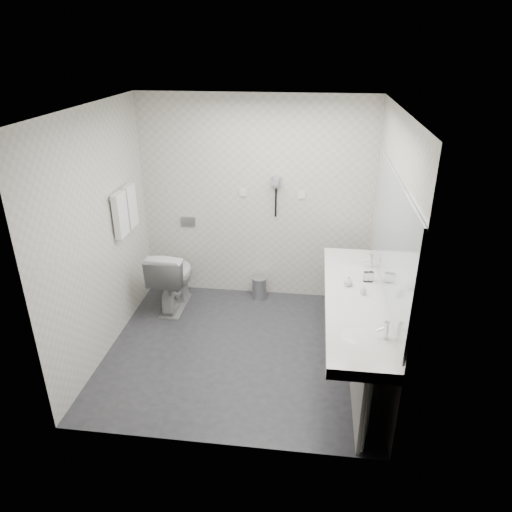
# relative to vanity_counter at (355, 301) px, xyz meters

# --- Properties ---
(floor) EXTENTS (2.80, 2.80, 0.00)m
(floor) POSITION_rel_vanity_counter_xyz_m (-1.12, 0.20, -0.80)
(floor) COLOR #29292E
(floor) RESTS_ON ground
(ceiling) EXTENTS (2.80, 2.80, 0.00)m
(ceiling) POSITION_rel_vanity_counter_xyz_m (-1.12, 0.20, 1.70)
(ceiling) COLOR silver
(ceiling) RESTS_ON wall_back
(wall_back) EXTENTS (2.80, 0.00, 2.80)m
(wall_back) POSITION_rel_vanity_counter_xyz_m (-1.12, 1.50, 0.45)
(wall_back) COLOR beige
(wall_back) RESTS_ON floor
(wall_front) EXTENTS (2.80, 0.00, 2.80)m
(wall_front) POSITION_rel_vanity_counter_xyz_m (-1.12, -1.10, 0.45)
(wall_front) COLOR beige
(wall_front) RESTS_ON floor
(wall_left) EXTENTS (0.00, 2.60, 2.60)m
(wall_left) POSITION_rel_vanity_counter_xyz_m (-2.52, 0.20, 0.45)
(wall_left) COLOR beige
(wall_left) RESTS_ON floor
(wall_right) EXTENTS (0.00, 2.60, 2.60)m
(wall_right) POSITION_rel_vanity_counter_xyz_m (0.27, 0.20, 0.45)
(wall_right) COLOR beige
(wall_right) RESTS_ON floor
(vanity_counter) EXTENTS (0.55, 2.20, 0.10)m
(vanity_counter) POSITION_rel_vanity_counter_xyz_m (0.00, 0.00, 0.00)
(vanity_counter) COLOR silver
(vanity_counter) RESTS_ON floor
(vanity_panel) EXTENTS (0.03, 2.15, 0.75)m
(vanity_panel) POSITION_rel_vanity_counter_xyz_m (0.02, 0.00, -0.42)
(vanity_panel) COLOR gray
(vanity_panel) RESTS_ON floor
(vanity_post_near) EXTENTS (0.06, 0.06, 0.75)m
(vanity_post_near) POSITION_rel_vanity_counter_xyz_m (0.05, -1.04, -0.42)
(vanity_post_near) COLOR silver
(vanity_post_near) RESTS_ON floor
(vanity_post_far) EXTENTS (0.06, 0.06, 0.75)m
(vanity_post_far) POSITION_rel_vanity_counter_xyz_m (0.05, 1.04, -0.42)
(vanity_post_far) COLOR silver
(vanity_post_far) RESTS_ON floor
(mirror) EXTENTS (0.02, 2.20, 1.05)m
(mirror) POSITION_rel_vanity_counter_xyz_m (0.26, 0.00, 0.65)
(mirror) COLOR #B2BCC6
(mirror) RESTS_ON wall_right
(basin_near) EXTENTS (0.40, 0.31, 0.05)m
(basin_near) POSITION_rel_vanity_counter_xyz_m (0.00, -0.65, 0.04)
(basin_near) COLOR silver
(basin_near) RESTS_ON vanity_counter
(basin_far) EXTENTS (0.40, 0.31, 0.05)m
(basin_far) POSITION_rel_vanity_counter_xyz_m (0.00, 0.65, 0.04)
(basin_far) COLOR silver
(basin_far) RESTS_ON vanity_counter
(faucet_near) EXTENTS (0.04, 0.04, 0.15)m
(faucet_near) POSITION_rel_vanity_counter_xyz_m (0.19, -0.65, 0.12)
(faucet_near) COLOR silver
(faucet_near) RESTS_ON vanity_counter
(faucet_far) EXTENTS (0.04, 0.04, 0.15)m
(faucet_far) POSITION_rel_vanity_counter_xyz_m (0.19, 0.65, 0.12)
(faucet_far) COLOR silver
(faucet_far) RESTS_ON vanity_counter
(soap_bottle_a) EXTENTS (0.06, 0.06, 0.09)m
(soap_bottle_a) POSITION_rel_vanity_counter_xyz_m (0.08, 0.05, 0.10)
(soap_bottle_a) COLOR silver
(soap_bottle_a) RESTS_ON vanity_counter
(soap_bottle_b) EXTENTS (0.09, 0.09, 0.10)m
(soap_bottle_b) POSITION_rel_vanity_counter_xyz_m (-0.05, 0.21, 0.10)
(soap_bottle_b) COLOR silver
(soap_bottle_b) RESTS_ON vanity_counter
(glass_left) EXTENTS (0.07, 0.07, 0.10)m
(glass_left) POSITION_rel_vanity_counter_xyz_m (0.12, 0.32, 0.10)
(glass_left) COLOR silver
(glass_left) RESTS_ON vanity_counter
(glass_right) EXTENTS (0.07, 0.07, 0.10)m
(glass_right) POSITION_rel_vanity_counter_xyz_m (0.17, 0.33, 0.10)
(glass_right) COLOR silver
(glass_right) RESTS_ON vanity_counter
(toilet) EXTENTS (0.45, 0.79, 0.79)m
(toilet) POSITION_rel_vanity_counter_xyz_m (-2.08, 1.01, -0.40)
(toilet) COLOR silver
(toilet) RESTS_ON floor
(flush_plate) EXTENTS (0.18, 0.02, 0.12)m
(flush_plate) POSITION_rel_vanity_counter_xyz_m (-1.98, 1.49, 0.15)
(flush_plate) COLOR #B2B5BA
(flush_plate) RESTS_ON wall_back
(pedal_bin) EXTENTS (0.22, 0.22, 0.27)m
(pedal_bin) POSITION_rel_vanity_counter_xyz_m (-1.06, 1.35, -0.67)
(pedal_bin) COLOR #B2B5BA
(pedal_bin) RESTS_ON floor
(bin_lid) EXTENTS (0.19, 0.19, 0.02)m
(bin_lid) POSITION_rel_vanity_counter_xyz_m (-1.06, 1.35, -0.52)
(bin_lid) COLOR #B2B5BA
(bin_lid) RESTS_ON pedal_bin
(towel_rail) EXTENTS (0.02, 0.62, 0.02)m
(towel_rail) POSITION_rel_vanity_counter_xyz_m (-2.47, 0.75, 0.75)
(towel_rail) COLOR silver
(towel_rail) RESTS_ON wall_left
(towel_near) EXTENTS (0.07, 0.24, 0.48)m
(towel_near) POSITION_rel_vanity_counter_xyz_m (-2.46, 0.61, 0.53)
(towel_near) COLOR white
(towel_near) RESTS_ON towel_rail
(towel_far) EXTENTS (0.07, 0.24, 0.48)m
(towel_far) POSITION_rel_vanity_counter_xyz_m (-2.46, 0.89, 0.53)
(towel_far) COLOR white
(towel_far) RESTS_ON towel_rail
(dryer_cradle) EXTENTS (0.10, 0.04, 0.14)m
(dryer_cradle) POSITION_rel_vanity_counter_xyz_m (-0.88, 1.47, 0.70)
(dryer_cradle) COLOR gray
(dryer_cradle) RESTS_ON wall_back
(dryer_barrel) EXTENTS (0.08, 0.14, 0.08)m
(dryer_barrel) POSITION_rel_vanity_counter_xyz_m (-0.88, 1.40, 0.73)
(dryer_barrel) COLOR gray
(dryer_barrel) RESTS_ON dryer_cradle
(dryer_cord) EXTENTS (0.02, 0.02, 0.35)m
(dryer_cord) POSITION_rel_vanity_counter_xyz_m (-0.88, 1.46, 0.45)
(dryer_cord) COLOR black
(dryer_cord) RESTS_ON dryer_cradle
(switch_plate_a) EXTENTS (0.09, 0.02, 0.09)m
(switch_plate_a) POSITION_rel_vanity_counter_xyz_m (-1.27, 1.49, 0.55)
(switch_plate_a) COLOR silver
(switch_plate_a) RESTS_ON wall_back
(switch_plate_b) EXTENTS (0.09, 0.02, 0.09)m
(switch_plate_b) POSITION_rel_vanity_counter_xyz_m (-0.57, 1.49, 0.55)
(switch_plate_b) COLOR silver
(switch_plate_b) RESTS_ON wall_back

